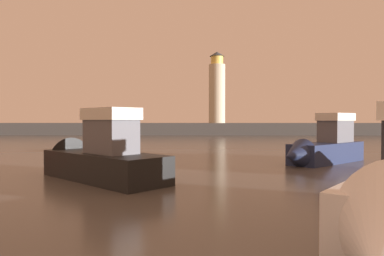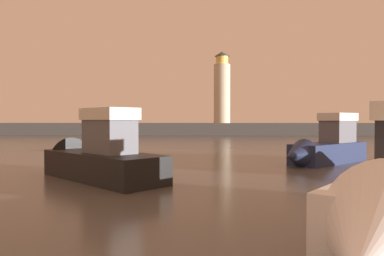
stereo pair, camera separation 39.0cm
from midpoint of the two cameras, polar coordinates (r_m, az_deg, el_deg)
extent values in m
plane|color=#4C4742|center=(34.73, 1.13, -3.23)|extent=(220.00, 220.00, 0.00)
cube|color=#423F3D|center=(66.95, 1.68, -0.15)|extent=(76.81, 4.61, 2.19)
cylinder|color=beige|center=(67.17, 4.90, 5.38)|extent=(3.00, 3.00, 10.76)
cylinder|color=#F2CC59|center=(67.89, 4.91, 10.54)|extent=(2.25, 2.25, 1.51)
cone|color=#33383D|center=(68.09, 4.91, 11.53)|extent=(2.70, 2.70, 0.86)
cube|color=#1E284C|center=(24.60, 21.14, -3.67)|extent=(5.93, 5.67, 1.27)
cone|color=#1E284C|center=(21.49, 16.49, -4.17)|extent=(2.51, 2.52, 1.84)
cube|color=#595960|center=(25.49, 22.34, -0.50)|extent=(2.61, 2.56, 1.41)
cube|color=silver|center=(25.48, 22.36, 1.63)|extent=(2.87, 2.81, 0.49)
cone|color=white|center=(6.46, 28.64, -16.65)|extent=(3.56, 3.53, 2.61)
cube|color=black|center=(16.99, -13.30, -5.84)|extent=(6.71, 6.45, 1.24)
cone|color=black|center=(20.53, -19.31, -4.48)|extent=(3.11, 3.11, 2.27)
cube|color=#595960|center=(16.35, -12.18, -1.33)|extent=(2.67, 2.62, 1.48)
cube|color=silver|center=(16.34, -12.19, 2.17)|extent=(2.94, 2.88, 0.52)
camera|label=1|loc=(0.20, -89.44, 0.01)|focal=33.93mm
camera|label=2|loc=(0.20, 90.56, -0.01)|focal=33.93mm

